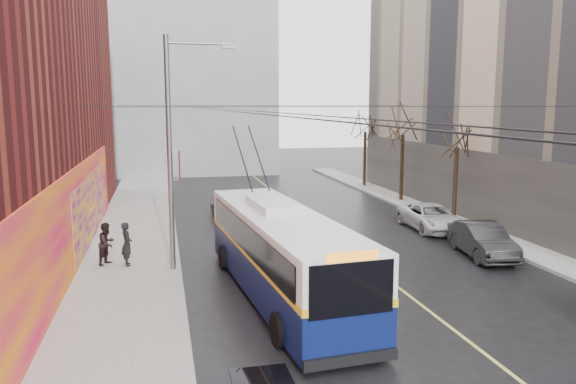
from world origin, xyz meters
The scene contains 17 objects.
ground centered at (0.00, 0.00, 0.00)m, with size 140.00×140.00×0.00m, color black.
sidewalk_left centered at (-8.00, 12.00, 0.07)m, with size 4.00×60.00×0.15m, color gray.
sidewalk_right centered at (9.00, 12.00, 0.07)m, with size 2.00×60.00×0.15m, color gray.
lane_line centered at (1.50, 14.00, 0.00)m, with size 0.12×50.00×0.01m, color #BFB74C.
building_far centered at (-6.00, 44.99, 9.02)m, with size 20.50×12.10×18.00m.
streetlight_pole centered at (-6.14, 10.00, 4.85)m, with size 2.65×0.60×9.00m.
catenary_wires centered at (-2.54, 14.77, 6.25)m, with size 18.00×60.00×0.22m.
tree_near centered at (9.00, 16.00, 4.98)m, with size 3.20×3.20×6.40m.
tree_mid centered at (9.00, 23.00, 5.25)m, with size 3.20×3.20×6.68m.
tree_far centered at (9.00, 30.00, 5.14)m, with size 3.20×3.20×6.57m.
pigeons_flying centered at (-2.27, 9.85, 6.78)m, with size 2.76×3.77×1.36m.
trolleybus centered at (-2.76, 6.40, 1.55)m, with size 3.49×11.89×5.57m.
parked_car_b centered at (6.69, 9.43, 0.73)m, with size 1.54×4.43×1.46m, color #262629.
parked_car_c centered at (7.00, 14.76, 0.66)m, with size 2.20×4.77×1.33m, color silver.
following_car centered at (-2.70, 19.59, 0.79)m, with size 1.87×4.66×1.59m, color #9A999E.
pedestrian_a centered at (-8.06, 10.90, 1.02)m, with size 0.63×0.42×1.74m, color black.
pedestrian_b centered at (-8.84, 11.24, 1.00)m, with size 0.82×0.64×1.69m, color black.
Camera 1 is at (-6.60, -11.54, 6.47)m, focal length 35.00 mm.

